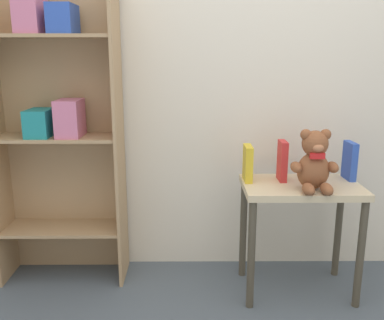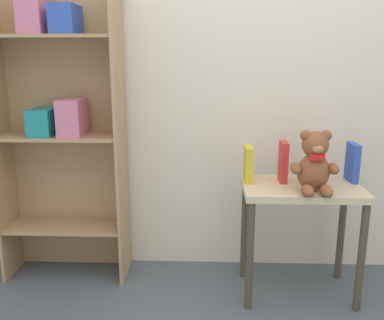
{
  "view_description": "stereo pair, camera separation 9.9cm",
  "coord_description": "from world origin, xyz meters",
  "px_view_note": "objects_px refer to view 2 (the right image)",
  "views": [
    {
      "loc": [
        -0.3,
        -1.16,
        1.31
      ],
      "look_at": [
        -0.29,
        1.07,
        0.75
      ],
      "focal_mm": 40.0,
      "sensor_mm": 36.0,
      "label": 1
    },
    {
      "loc": [
        -0.2,
        -1.16,
        1.31
      ],
      "look_at": [
        -0.29,
        1.07,
        0.75
      ],
      "focal_mm": 40.0,
      "sensor_mm": 36.0,
      "label": 2
    }
  ],
  "objects_px": {
    "bookshelf_side": "(61,117)",
    "book_standing_yellow": "(248,164)",
    "display_table": "(301,205)",
    "book_standing_blue": "(352,162)",
    "teddy_bear": "(314,164)",
    "book_standing_red": "(283,162)",
    "book_standing_purple": "(317,164)"
  },
  "relations": [
    {
      "from": "book_standing_red",
      "to": "book_standing_purple",
      "type": "distance_m",
      "value": 0.19
    },
    {
      "from": "book_standing_red",
      "to": "book_standing_blue",
      "type": "height_order",
      "value": "book_standing_red"
    },
    {
      "from": "display_table",
      "to": "book_standing_blue",
      "type": "bearing_deg",
      "value": 17.73
    },
    {
      "from": "book_standing_yellow",
      "to": "book_standing_blue",
      "type": "distance_m",
      "value": 0.56
    },
    {
      "from": "teddy_bear",
      "to": "book_standing_yellow",
      "type": "relative_size",
      "value": 1.61
    },
    {
      "from": "bookshelf_side",
      "to": "book_standing_blue",
      "type": "xyz_separation_m",
      "value": [
        1.62,
        -0.12,
        -0.22
      ]
    },
    {
      "from": "display_table",
      "to": "book_standing_red",
      "type": "bearing_deg",
      "value": 143.39
    },
    {
      "from": "teddy_bear",
      "to": "book_standing_red",
      "type": "relative_size",
      "value": 1.42
    },
    {
      "from": "display_table",
      "to": "bookshelf_side",
      "type": "bearing_deg",
      "value": 171.04
    },
    {
      "from": "display_table",
      "to": "book_standing_blue",
      "type": "xyz_separation_m",
      "value": [
        0.28,
        0.09,
        0.22
      ]
    },
    {
      "from": "bookshelf_side",
      "to": "book_standing_yellow",
      "type": "bearing_deg",
      "value": -7.69
    },
    {
      "from": "display_table",
      "to": "book_standing_red",
      "type": "xyz_separation_m",
      "value": [
        -0.09,
        0.07,
        0.22
      ]
    },
    {
      "from": "bookshelf_side",
      "to": "teddy_bear",
      "type": "height_order",
      "value": "bookshelf_side"
    },
    {
      "from": "book_standing_red",
      "to": "book_standing_blue",
      "type": "bearing_deg",
      "value": 3.21
    },
    {
      "from": "book_standing_red",
      "to": "book_standing_purple",
      "type": "relative_size",
      "value": 1.17
    },
    {
      "from": "display_table",
      "to": "book_standing_purple",
      "type": "xyz_separation_m",
      "value": [
        0.09,
        0.09,
        0.21
      ]
    },
    {
      "from": "display_table",
      "to": "book_standing_purple",
      "type": "distance_m",
      "value": 0.24
    },
    {
      "from": "book_standing_red",
      "to": "book_standing_blue",
      "type": "xyz_separation_m",
      "value": [
        0.38,
        0.02,
        -0.01
      ]
    },
    {
      "from": "book_standing_red",
      "to": "book_standing_blue",
      "type": "distance_m",
      "value": 0.38
    },
    {
      "from": "display_table",
      "to": "book_standing_yellow",
      "type": "height_order",
      "value": "book_standing_yellow"
    },
    {
      "from": "teddy_bear",
      "to": "book_standing_yellow",
      "type": "height_order",
      "value": "teddy_bear"
    },
    {
      "from": "bookshelf_side",
      "to": "book_standing_yellow",
      "type": "distance_m",
      "value": 1.09
    },
    {
      "from": "teddy_bear",
      "to": "display_table",
      "type": "bearing_deg",
      "value": 107.43
    },
    {
      "from": "teddy_bear",
      "to": "book_standing_blue",
      "type": "xyz_separation_m",
      "value": [
        0.25,
        0.19,
        -0.04
      ]
    },
    {
      "from": "book_standing_yellow",
      "to": "book_standing_purple",
      "type": "xyz_separation_m",
      "value": [
        0.38,
        0.02,
        -0.0
      ]
    },
    {
      "from": "teddy_bear",
      "to": "book_standing_red",
      "type": "height_order",
      "value": "teddy_bear"
    },
    {
      "from": "bookshelf_side",
      "to": "book_standing_purple",
      "type": "xyz_separation_m",
      "value": [
        1.43,
        -0.12,
        -0.23
      ]
    },
    {
      "from": "book_standing_yellow",
      "to": "book_standing_red",
      "type": "bearing_deg",
      "value": 0.86
    },
    {
      "from": "bookshelf_side",
      "to": "teddy_bear",
      "type": "relative_size",
      "value": 5.44
    },
    {
      "from": "bookshelf_side",
      "to": "book_standing_purple",
      "type": "bearing_deg",
      "value": -4.72
    },
    {
      "from": "book_standing_yellow",
      "to": "teddy_bear",
      "type": "bearing_deg",
      "value": -27.58
    },
    {
      "from": "display_table",
      "to": "teddy_bear",
      "type": "distance_m",
      "value": 0.27
    }
  ]
}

